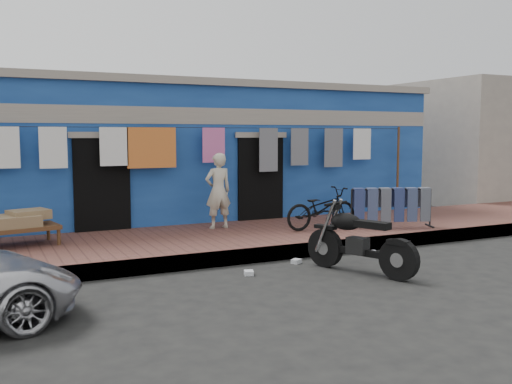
# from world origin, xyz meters

# --- Properties ---
(ground) EXTENTS (80.00, 80.00, 0.00)m
(ground) POSITION_xyz_m (0.00, 0.00, 0.00)
(ground) COLOR black
(ground) RESTS_ON ground
(sidewalk) EXTENTS (28.00, 3.00, 0.25)m
(sidewalk) POSITION_xyz_m (0.00, 3.00, 0.12)
(sidewalk) COLOR brown
(sidewalk) RESTS_ON ground
(curb) EXTENTS (28.00, 0.10, 0.25)m
(curb) POSITION_xyz_m (0.00, 1.55, 0.12)
(curb) COLOR gray
(curb) RESTS_ON ground
(building) EXTENTS (12.20, 5.20, 3.36)m
(building) POSITION_xyz_m (-0.00, 6.99, 1.69)
(building) COLOR navy
(building) RESTS_ON ground
(neighbor_right) EXTENTS (6.00, 5.00, 3.80)m
(neighbor_right) POSITION_xyz_m (11.00, 7.00, 1.90)
(neighbor_right) COLOR #9E9384
(neighbor_right) RESTS_ON ground
(clothesline) EXTENTS (10.06, 0.06, 2.10)m
(clothesline) POSITION_xyz_m (-0.45, 4.25, 1.82)
(clothesline) COLOR brown
(clothesline) RESTS_ON sidewalk
(seated_person) EXTENTS (0.57, 0.40, 1.54)m
(seated_person) POSITION_xyz_m (-0.03, 3.72, 1.02)
(seated_person) COLOR beige
(seated_person) RESTS_ON sidewalk
(bicycle) EXTENTS (1.60, 0.60, 1.03)m
(bicycle) POSITION_xyz_m (1.82, 2.73, 0.76)
(bicycle) COLOR black
(bicycle) RESTS_ON sidewalk
(motorcycle) EXTENTS (1.76, 2.09, 1.08)m
(motorcycle) POSITION_xyz_m (0.93, 0.18, 0.54)
(motorcycle) COLOR black
(motorcycle) RESTS_ON ground
(charpoy) EXTENTS (2.01, 1.42, 0.58)m
(charpoy) POSITION_xyz_m (-3.98, 3.45, 0.54)
(charpoy) COLOR brown
(charpoy) RESTS_ON sidewalk
(jeans_rack) EXTENTS (1.99, 1.51, 0.84)m
(jeans_rack) POSITION_xyz_m (3.24, 2.31, 0.67)
(jeans_rack) COLOR black
(jeans_rack) RESTS_ON sidewalk
(litter_a) EXTENTS (0.20, 0.19, 0.07)m
(litter_a) POSITION_xyz_m (0.37, 1.20, 0.04)
(litter_a) COLOR silver
(litter_a) RESTS_ON ground
(litter_b) EXTENTS (0.19, 0.22, 0.09)m
(litter_b) POSITION_xyz_m (1.89, 1.13, 0.04)
(litter_b) COLOR silver
(litter_b) RESTS_ON ground
(litter_c) EXTENTS (0.18, 0.21, 0.07)m
(litter_c) POSITION_xyz_m (-0.69, 0.82, 0.03)
(litter_c) COLOR silver
(litter_c) RESTS_ON ground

